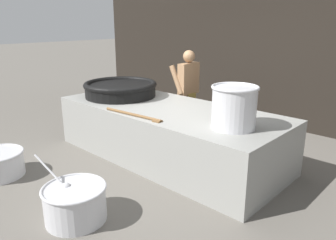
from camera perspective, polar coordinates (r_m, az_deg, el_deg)
The scene contains 8 objects.
ground_plane at distance 5.55m, azimuth 0.00°, elevation -6.33°, with size 60.00×60.00×0.00m, color #666059.
back_wall at distance 7.52m, azimuth 16.22°, elevation 16.74°, with size 9.84×0.24×4.50m, color black.
hearth_platform at distance 5.39m, azimuth 0.00°, elevation -2.17°, with size 3.85×1.62×0.85m.
giant_wok_near at distance 6.08m, azimuth -8.28°, elevation 5.46°, with size 1.33×1.33×0.27m.
stock_pot at distance 4.27m, azimuth 11.45°, elevation 2.35°, with size 0.61×0.61×0.56m.
stirring_paddle at distance 4.79m, azimuth -5.73°, elevation 0.85°, with size 1.08×0.16×0.04m.
cook at distance 6.44m, azimuth 3.50°, elevation 5.30°, with size 0.39×0.61×1.66m.
prep_bowl_vegetables at distance 3.96m, azimuth -15.89°, elevation -13.50°, with size 0.93×0.73×0.70m.
Camera 1 is at (3.48, -3.72, 2.19)m, focal length 35.00 mm.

